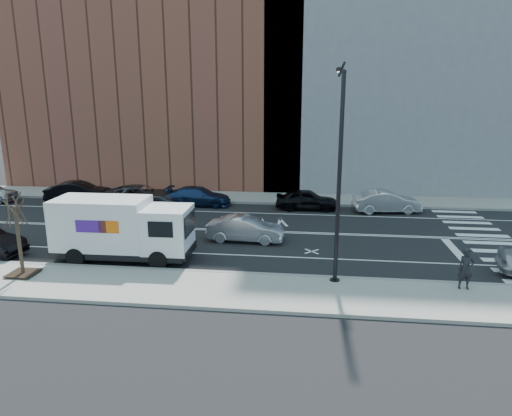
% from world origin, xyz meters
% --- Properties ---
extents(ground, '(120.00, 120.00, 0.00)m').
position_xyz_m(ground, '(0.00, 0.00, 0.00)').
color(ground, black).
rests_on(ground, ground).
extents(sidewalk_near, '(44.00, 3.60, 0.15)m').
position_xyz_m(sidewalk_near, '(0.00, -8.80, 0.07)').
color(sidewalk_near, gray).
rests_on(sidewalk_near, ground).
extents(sidewalk_far, '(44.00, 3.60, 0.15)m').
position_xyz_m(sidewalk_far, '(0.00, 8.80, 0.07)').
color(sidewalk_far, gray).
rests_on(sidewalk_far, ground).
extents(curb_near, '(44.00, 0.25, 0.17)m').
position_xyz_m(curb_near, '(0.00, -7.00, 0.08)').
color(curb_near, gray).
rests_on(curb_near, ground).
extents(curb_far, '(44.00, 0.25, 0.17)m').
position_xyz_m(curb_far, '(0.00, 7.00, 0.08)').
color(curb_far, gray).
rests_on(curb_far, ground).
extents(crosswalk, '(3.00, 14.00, 0.01)m').
position_xyz_m(crosswalk, '(16.00, 0.00, 0.00)').
color(crosswalk, white).
rests_on(crosswalk, ground).
extents(road_markings, '(40.00, 8.60, 0.01)m').
position_xyz_m(road_markings, '(0.00, 0.00, 0.00)').
color(road_markings, white).
rests_on(road_markings, ground).
extents(bldg_brick, '(26.00, 10.00, 22.00)m').
position_xyz_m(bldg_brick, '(-8.00, 15.60, 11.00)').
color(bldg_brick, brown).
rests_on(bldg_brick, ground).
extents(bldg_concrete, '(20.00, 10.00, 26.00)m').
position_xyz_m(bldg_concrete, '(12.00, 15.60, 13.00)').
color(bldg_concrete, slate).
rests_on(bldg_concrete, ground).
extents(streetlight, '(0.44, 4.02, 9.34)m').
position_xyz_m(streetlight, '(7.00, -6.91, 5.08)').
color(streetlight, black).
rests_on(streetlight, ground).
extents(street_tree, '(1.20, 1.20, 3.75)m').
position_xyz_m(street_tree, '(-7.00, -8.40, 1.45)').
color(street_tree, black).
rests_on(street_tree, ground).
extents(fedex_van, '(6.89, 2.54, 3.13)m').
position_xyz_m(fedex_van, '(-3.41, -5.60, 1.64)').
color(fedex_van, black).
rests_on(fedex_van, ground).
extents(far_parked_b, '(5.08, 2.33, 1.62)m').
position_xyz_m(far_parked_b, '(-11.65, 5.85, 0.81)').
color(far_parked_b, black).
rests_on(far_parked_b, ground).
extents(far_parked_c, '(5.71, 3.07, 1.52)m').
position_xyz_m(far_parked_c, '(-6.68, 5.52, 0.76)').
color(far_parked_c, '#43444A').
rests_on(far_parked_c, ground).
extents(far_parked_d, '(4.80, 1.98, 1.39)m').
position_xyz_m(far_parked_d, '(-2.40, 6.10, 0.69)').
color(far_parked_d, navy).
rests_on(far_parked_d, ground).
extents(far_parked_e, '(4.42, 1.85, 1.49)m').
position_xyz_m(far_parked_e, '(5.60, 5.76, 0.75)').
color(far_parked_e, black).
rests_on(far_parked_e, ground).
extents(far_parked_f, '(4.78, 2.19, 1.52)m').
position_xyz_m(far_parked_f, '(11.20, 5.61, 0.76)').
color(far_parked_f, silver).
rests_on(far_parked_f, ground).
extents(driving_sedan, '(4.37, 1.72, 1.42)m').
position_xyz_m(driving_sedan, '(2.25, -1.91, 0.71)').
color(driving_sedan, silver).
rests_on(driving_sedan, ground).
extents(pedestrian, '(0.65, 0.43, 1.78)m').
position_xyz_m(pedestrian, '(12.36, -7.63, 1.04)').
color(pedestrian, black).
rests_on(pedestrian, sidewalk_near).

